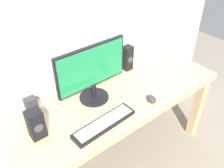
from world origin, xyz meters
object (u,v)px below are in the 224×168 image
(speaker_right, at_px, (128,58))
(audio_controller, at_px, (31,106))
(desk, at_px, (117,105))
(monitor, at_px, (92,71))
(mouse, at_px, (151,99))
(speaker_left, at_px, (36,124))
(keyboard_primary, at_px, (104,124))

(speaker_right, bearing_deg, audio_controller, -179.10)
(desk, bearing_deg, speaker_right, 36.43)
(monitor, distance_m, audio_controller, 0.47)
(monitor, xyz_separation_m, mouse, (0.30, -0.30, -0.21))
(mouse, distance_m, audio_controller, 0.84)
(speaker_right, bearing_deg, mouse, -109.27)
(speaker_right, relative_size, audio_controller, 1.73)
(desk, distance_m, mouse, 0.29)
(speaker_left, bearing_deg, speaker_right, 13.71)
(keyboard_primary, relative_size, speaker_right, 2.11)
(monitor, bearing_deg, speaker_left, -169.22)
(monitor, bearing_deg, desk, -27.32)
(desk, distance_m, keyboard_primary, 0.35)
(speaker_right, bearing_deg, monitor, -163.28)
(monitor, relative_size, keyboard_primary, 1.18)
(mouse, height_order, speaker_right, speaker_right)
(desk, height_order, mouse, mouse)
(speaker_right, bearing_deg, desk, -143.57)
(monitor, relative_size, mouse, 5.95)
(speaker_left, bearing_deg, keyboard_primary, -26.66)
(keyboard_primary, height_order, mouse, mouse)
(monitor, bearing_deg, keyboard_primary, -111.53)
(mouse, bearing_deg, desk, 136.75)
(keyboard_primary, height_order, audio_controller, audio_controller)
(keyboard_primary, xyz_separation_m, speaker_right, (0.57, 0.42, 0.09))
(keyboard_primary, relative_size, speaker_left, 2.32)
(speaker_left, xyz_separation_m, audio_controller, (0.06, 0.22, -0.04))
(desk, distance_m, monitor, 0.38)
(audio_controller, bearing_deg, keyboard_primary, -52.11)
(keyboard_primary, bearing_deg, monitor, 68.47)
(mouse, relative_size, audio_controller, 0.72)
(desk, bearing_deg, audio_controller, 160.53)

